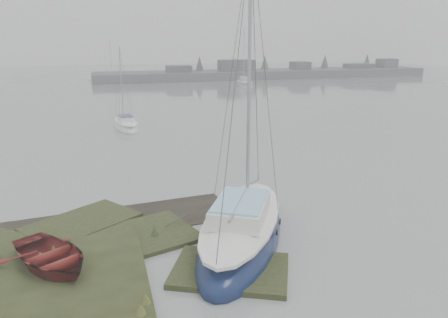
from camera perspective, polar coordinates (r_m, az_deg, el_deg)
ground at (r=42.66m, az=-11.75°, el=5.84°), size 160.00×160.00×0.00m
far_shoreline at (r=79.90m, az=6.18°, el=11.11°), size 60.00×8.00×4.15m
sailboat_main at (r=15.60m, az=2.34°, el=-9.67°), size 6.09×8.15×11.13m
sailboat_white at (r=35.57m, az=-12.71°, el=4.23°), size 2.32×5.08×6.91m
sailboat_far_b at (r=64.96m, az=2.73°, el=9.66°), size 3.05×6.74×9.17m
sailboat_far_c at (r=75.45m, az=-13.91°, el=10.01°), size 5.41×3.04×7.26m
dinghy at (r=14.60m, az=-21.72°, el=-11.71°), size 3.88×4.21×0.71m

